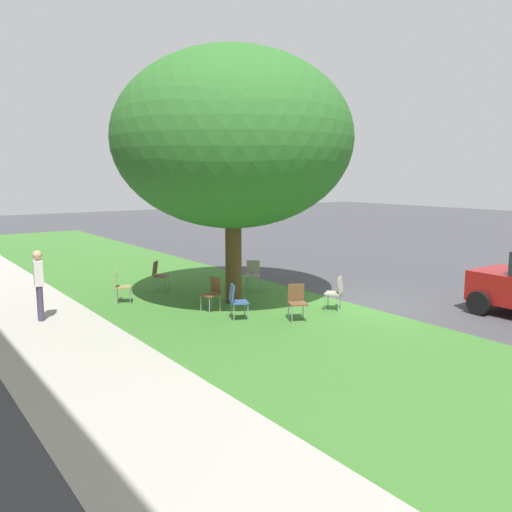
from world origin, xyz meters
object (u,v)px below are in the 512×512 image
street_tree (233,140)px  chair_0 (212,291)px  chair_4 (297,300)px  chair_5 (253,273)px  chair_6 (120,284)px  chair_2 (159,273)px  pedestrian_0 (39,282)px  chair_1 (236,299)px  chair_3 (336,291)px

street_tree → chair_0: size_ratio=7.60×
chair_4 → chair_5: bearing=-19.1°
chair_6 → chair_2: bearing=-60.4°
chair_4 → pedestrian_0: size_ratio=0.52×
chair_1 → chair_3: bearing=-105.2°
street_tree → chair_5: (1.05, -1.40, -3.84)m
street_tree → chair_4: street_tree is taller
chair_6 → pedestrian_0: size_ratio=0.52×
chair_2 → chair_3: bearing=-151.8°
chair_6 → chair_0: bearing=-145.1°
street_tree → chair_0: 3.99m
street_tree → chair_0: bearing=116.4°
chair_2 → chair_3: 5.55m
street_tree → chair_1: 4.25m
chair_1 → chair_6: (3.30, 1.57, 0.00)m
chair_1 → street_tree: bearing=-31.5°
chair_3 → chair_5: bearing=4.4°
chair_2 → chair_5: (-1.59, -2.36, 0.00)m
chair_3 → pedestrian_0: bearing=61.4°
chair_5 → pedestrian_0: (0.18, 6.14, 0.41)m
street_tree → chair_3: bearing=-143.8°
chair_6 → pedestrian_0: 2.31m
street_tree → chair_2: size_ratio=7.60×
chair_2 → pedestrian_0: 4.04m
chair_3 → chair_6: size_ratio=1.00×
chair_2 → chair_4: size_ratio=1.00×
chair_0 → chair_3: (-1.78, -2.62, 0.00)m
chair_1 → chair_4: 1.44m
chair_1 → chair_4: (-0.87, -1.15, 0.00)m
street_tree → pedestrian_0: (1.23, 4.74, -3.43)m
chair_0 → chair_4: (-1.94, -1.16, 0.00)m
chair_3 → chair_4: bearing=96.4°
chair_6 → chair_3: bearing=-133.8°
chair_6 → chair_4: bearing=-146.9°
chair_0 → chair_2: bearing=0.0°
street_tree → chair_4: 4.55m
chair_1 → pedestrian_0: pedestrian_0 is taller
street_tree → chair_4: (-2.42, -0.20, -3.84)m
chair_3 → chair_1: bearing=74.8°
pedestrian_0 → chair_4: bearing=-126.5°
chair_4 → chair_2: bearing=13.0°
chair_0 → chair_1: 1.07m
chair_2 → chair_6: size_ratio=1.00×
chair_6 → pedestrian_0: pedestrian_0 is taller
chair_4 → pedestrian_0: (3.65, 4.94, 0.41)m
chair_2 → chair_4: bearing=-167.0°
street_tree → chair_3: 4.75m
chair_1 → chair_5: (2.60, -2.35, 0.00)m
chair_1 → chair_4: bearing=-127.0°
chair_2 → chair_5: same height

